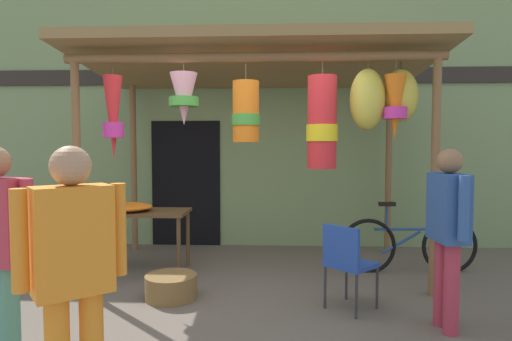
{
  "coord_description": "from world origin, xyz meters",
  "views": [
    {
      "loc": [
        0.42,
        -4.44,
        1.6
      ],
      "look_at": [
        0.16,
        1.01,
        1.29
      ],
      "focal_mm": 30.09,
      "sensor_mm": 36.0,
      "label": 1
    }
  ],
  "objects_px": {
    "display_table": "(130,217)",
    "folding_chair": "(347,259)",
    "flower_heap_on_table": "(122,207)",
    "wicker_basket_by_table": "(171,287)",
    "parked_bicycle": "(408,245)",
    "shopper_by_bananas": "(73,266)",
    "customer_foreground": "(448,224)"
  },
  "relations": [
    {
      "from": "display_table",
      "to": "flower_heap_on_table",
      "type": "xyz_separation_m",
      "value": [
        -0.08,
        -0.07,
        0.14
      ]
    },
    {
      "from": "customer_foreground",
      "to": "shopper_by_bananas",
      "type": "distance_m",
      "value": 2.97
    },
    {
      "from": "display_table",
      "to": "folding_chair",
      "type": "bearing_deg",
      "value": -25.07
    },
    {
      "from": "folding_chair",
      "to": "shopper_by_bananas",
      "type": "xyz_separation_m",
      "value": [
        -1.79,
        -1.86,
        0.44
      ]
    },
    {
      "from": "wicker_basket_by_table",
      "to": "customer_foreground",
      "type": "xyz_separation_m",
      "value": [
        2.58,
        -0.64,
        0.8
      ]
    },
    {
      "from": "wicker_basket_by_table",
      "to": "parked_bicycle",
      "type": "bearing_deg",
      "value": 21.2
    },
    {
      "from": "display_table",
      "to": "customer_foreground",
      "type": "distance_m",
      "value": 3.69
    },
    {
      "from": "customer_foreground",
      "to": "shopper_by_bananas",
      "type": "bearing_deg",
      "value": -150.49
    },
    {
      "from": "flower_heap_on_table",
      "to": "wicker_basket_by_table",
      "type": "relative_size",
      "value": 1.47
    },
    {
      "from": "parked_bicycle",
      "to": "customer_foreground",
      "type": "bearing_deg",
      "value": -96.59
    },
    {
      "from": "display_table",
      "to": "wicker_basket_by_table",
      "type": "height_order",
      "value": "display_table"
    },
    {
      "from": "display_table",
      "to": "folding_chair",
      "type": "height_order",
      "value": "folding_chair"
    },
    {
      "from": "display_table",
      "to": "shopper_by_bananas",
      "type": "bearing_deg",
      "value": -76.4
    },
    {
      "from": "shopper_by_bananas",
      "to": "parked_bicycle",
      "type": "bearing_deg",
      "value": 48.82
    },
    {
      "from": "flower_heap_on_table",
      "to": "wicker_basket_by_table",
      "type": "bearing_deg",
      "value": -46.11
    },
    {
      "from": "display_table",
      "to": "customer_foreground",
      "type": "relative_size",
      "value": 0.92
    },
    {
      "from": "wicker_basket_by_table",
      "to": "folding_chair",
      "type": "bearing_deg",
      "value": -7.88
    },
    {
      "from": "wicker_basket_by_table",
      "to": "shopper_by_bananas",
      "type": "distance_m",
      "value": 2.26
    },
    {
      "from": "folding_chair",
      "to": "flower_heap_on_table",
      "type": "bearing_deg",
      "value": 156.97
    },
    {
      "from": "flower_heap_on_table",
      "to": "shopper_by_bananas",
      "type": "distance_m",
      "value": 3.09
    },
    {
      "from": "folding_chair",
      "to": "customer_foreground",
      "type": "distance_m",
      "value": 0.98
    },
    {
      "from": "folding_chair",
      "to": "wicker_basket_by_table",
      "type": "distance_m",
      "value": 1.84
    },
    {
      "from": "wicker_basket_by_table",
      "to": "parked_bicycle",
      "type": "distance_m",
      "value": 2.99
    },
    {
      "from": "folding_chair",
      "to": "customer_foreground",
      "type": "bearing_deg",
      "value": -26.57
    },
    {
      "from": "customer_foreground",
      "to": "shopper_by_bananas",
      "type": "height_order",
      "value": "shopper_by_bananas"
    },
    {
      "from": "wicker_basket_by_table",
      "to": "shopper_by_bananas",
      "type": "height_order",
      "value": "shopper_by_bananas"
    },
    {
      "from": "parked_bicycle",
      "to": "wicker_basket_by_table",
      "type": "bearing_deg",
      "value": -158.8
    },
    {
      "from": "flower_heap_on_table",
      "to": "folding_chair",
      "type": "bearing_deg",
      "value": -23.03
    },
    {
      "from": "parked_bicycle",
      "to": "shopper_by_bananas",
      "type": "bearing_deg",
      "value": -131.18
    },
    {
      "from": "folding_chair",
      "to": "wicker_basket_by_table",
      "type": "bearing_deg",
      "value": 172.12
    },
    {
      "from": "parked_bicycle",
      "to": "shopper_by_bananas",
      "type": "xyz_separation_m",
      "value": [
        -2.79,
        -3.19,
        0.59
      ]
    },
    {
      "from": "parked_bicycle",
      "to": "display_table",
      "type": "bearing_deg",
      "value": -177.74
    }
  ]
}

